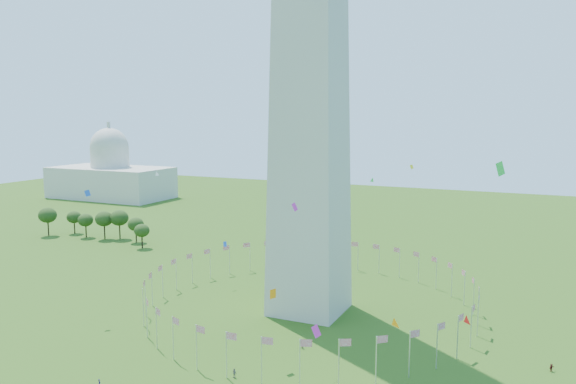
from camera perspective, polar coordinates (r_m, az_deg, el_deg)
The scene contains 4 objects.
flag_ring at distance 141.67m, azimuth 2.17°, elevation -10.21°, with size 80.24×80.24×9.00m.
capitol_building at distance 344.85m, azimuth -17.64°, elevation 3.24°, with size 70.00×35.00×46.00m, color beige, non-canonical shape.
kites_aloft at distance 109.03m, azimuth 3.12°, elevation -6.18°, with size 119.34×73.37×37.91m.
tree_line_west at distance 233.10m, azimuth -18.79°, elevation -3.28°, with size 54.80×15.18×11.21m.
Camera 1 is at (51.19, -74.62, 48.31)m, focal length 35.00 mm.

